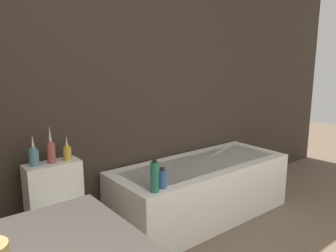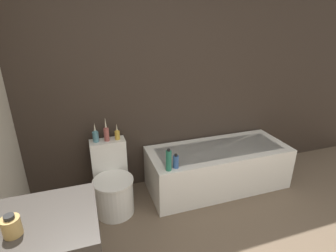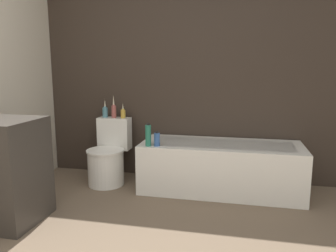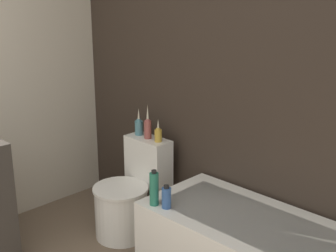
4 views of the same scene
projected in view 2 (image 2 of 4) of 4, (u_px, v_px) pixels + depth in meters
The scene contains 9 objects.
wall_back_tiled at pixel (155, 80), 2.97m from camera, with size 6.40×0.06×2.60m.
bathtub at pixel (218, 167), 3.21m from camera, with size 1.69×0.68×0.52m.
toilet at pixel (113, 185), 2.81m from camera, with size 0.42×0.59×0.73m.
soap_bottle_glass at pixel (11, 226), 1.36m from camera, with size 0.10×0.10×0.12m.
vase_gold at pixel (96, 135), 2.78m from camera, with size 0.06×0.06×0.21m.
vase_silver at pixel (106, 133), 2.80m from camera, with size 0.06×0.06×0.27m.
vase_bronze at pixel (117, 134), 2.85m from camera, with size 0.06×0.06×0.18m.
shampoo_bottle_tall at pixel (169, 160), 2.63m from camera, with size 0.06×0.06×0.24m.
shampoo_bottle_short at pixel (176, 162), 2.69m from camera, with size 0.06×0.06×0.15m.
Camera 2 is at (-0.79, -0.43, 1.94)m, focal length 28.00 mm.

